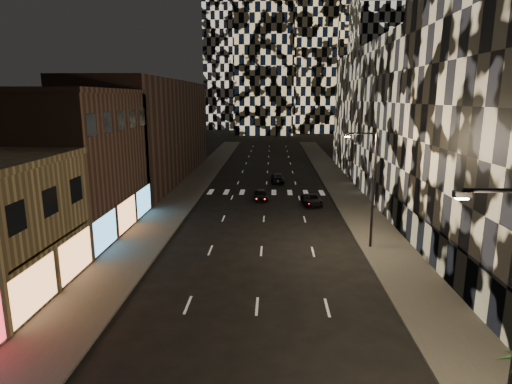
# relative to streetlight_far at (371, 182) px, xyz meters

# --- Properties ---
(sidewalk_left) EXTENTS (4.00, 120.00, 0.15)m
(sidewalk_left) POSITION_rel_streetlight_far_xyz_m (-18.35, 20.00, -5.28)
(sidewalk_left) COLOR #47443F
(sidewalk_left) RESTS_ON ground
(sidewalk_right) EXTENTS (4.00, 120.00, 0.15)m
(sidewalk_right) POSITION_rel_streetlight_far_xyz_m (1.65, 20.00, -5.28)
(sidewalk_right) COLOR #47443F
(sidewalk_right) RESTS_ON ground
(curb_left) EXTENTS (0.20, 120.00, 0.15)m
(curb_left) POSITION_rel_streetlight_far_xyz_m (-16.25, 20.00, -5.28)
(curb_left) COLOR #4C4C47
(curb_left) RESTS_ON ground
(curb_right) EXTENTS (0.20, 120.00, 0.15)m
(curb_right) POSITION_rel_streetlight_far_xyz_m (-0.45, 20.00, -5.28)
(curb_right) COLOR #4C4C47
(curb_right) RESTS_ON ground
(retail_brown) EXTENTS (10.00, 15.00, 12.00)m
(retail_brown) POSITION_rel_streetlight_far_xyz_m (-25.35, 3.50, 0.65)
(retail_brown) COLOR #4A3229
(retail_brown) RESTS_ON ground
(retail_filler_left) EXTENTS (10.00, 40.00, 14.00)m
(retail_filler_left) POSITION_rel_streetlight_far_xyz_m (-25.35, 30.00, 1.65)
(retail_filler_left) COLOR #4A3229
(retail_filler_left) RESTS_ON ground
(midrise_base) EXTENTS (0.60, 25.00, 3.00)m
(midrise_base) POSITION_rel_streetlight_far_xyz_m (3.95, -5.50, -3.85)
(midrise_base) COLOR #383838
(midrise_base) RESTS_ON ground
(midrise_filler_right) EXTENTS (16.00, 40.00, 18.00)m
(midrise_filler_right) POSITION_rel_streetlight_far_xyz_m (11.65, 27.00, 3.65)
(midrise_filler_right) COLOR #232326
(midrise_filler_right) RESTS_ON ground
(streetlight_far) EXTENTS (2.55, 0.25, 9.00)m
(streetlight_far) POSITION_rel_streetlight_far_xyz_m (0.00, 0.00, 0.00)
(streetlight_far) COLOR black
(streetlight_far) RESTS_ON sidewalk_right
(car_dark_midlane) EXTENTS (1.92, 3.75, 1.22)m
(car_dark_midlane) POSITION_rel_streetlight_far_xyz_m (-8.85, 15.88, -4.74)
(car_dark_midlane) COLOR black
(car_dark_midlane) RESTS_ON ground
(car_dark_oncoming) EXTENTS (1.97, 4.51, 1.29)m
(car_dark_oncoming) POSITION_rel_streetlight_far_xyz_m (-6.82, 26.59, -4.71)
(car_dark_oncoming) COLOR black
(car_dark_oncoming) RESTS_ON ground
(car_dark_rightlane) EXTENTS (2.28, 4.31, 1.15)m
(car_dark_rightlane) POSITION_rel_streetlight_far_xyz_m (-3.16, 13.78, -4.78)
(car_dark_rightlane) COLOR black
(car_dark_rightlane) RESTS_ON ground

